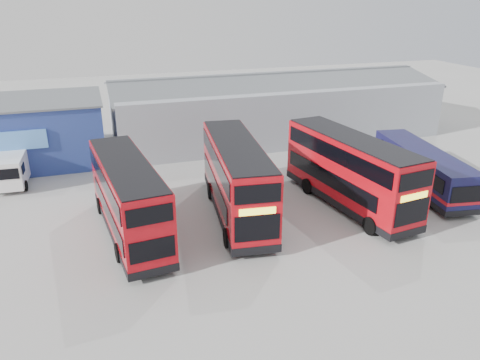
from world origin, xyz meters
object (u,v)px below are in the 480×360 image
at_px(panel_van, 11,166).
at_px(double_decker_centre, 237,180).
at_px(office_block, 25,131).
at_px(double_decker_right, 350,172).
at_px(maintenance_shed, 271,107).
at_px(single_decker_blue, 422,169).
at_px(double_decker_left, 129,200).

bearing_deg(panel_van, double_decker_centre, -33.08).
xyz_separation_m(office_block, panel_van, (-0.65, -4.66, -1.28)).
xyz_separation_m(double_decker_centre, panel_van, (-13.90, 9.99, -1.03)).
distance_m(office_block, panel_van, 4.87).
relative_size(double_decker_right, panel_van, 2.07).
distance_m(maintenance_shed, panel_van, 23.65).
bearing_deg(double_decker_right, single_decker_blue, 1.37).
bearing_deg(panel_van, office_block, 84.67).
bearing_deg(office_block, maintenance_shed, 5.21).
relative_size(double_decker_centre, double_decker_right, 1.01).
bearing_deg(single_decker_blue, panel_van, -10.81).
xyz_separation_m(double_decker_centre, double_decker_right, (7.26, -0.87, -0.02)).
bearing_deg(double_decker_centre, office_block, 138.77).
distance_m(double_decker_right, panel_van, 23.81).
distance_m(maintenance_shed, double_decker_left, 23.08).
bearing_deg(double_decker_left, panel_van, -61.50).
distance_m(office_block, double_decker_right, 25.72).
xyz_separation_m(maintenance_shed, single_decker_blue, (4.88, -16.52, -1.19)).
bearing_deg(panel_van, double_decker_right, -24.54).
relative_size(maintenance_shed, double_decker_left, 2.86).
relative_size(office_block, single_decker_blue, 1.15).
bearing_deg(double_decker_centre, single_decker_blue, 7.20).
bearing_deg(double_decker_centre, maintenance_shed, 68.92).
relative_size(maintenance_shed, panel_van, 5.63).
bearing_deg(double_decker_right, double_decker_left, 171.47).
distance_m(single_decker_blue, panel_van, 29.25).
relative_size(double_decker_centre, panel_van, 2.08).
height_order(double_decker_centre, single_decker_blue, double_decker_centre).
bearing_deg(double_decker_left, maintenance_shed, -137.71).
height_order(office_block, double_decker_left, office_block).
xyz_separation_m(double_decker_centre, single_decker_blue, (13.63, 0.14, -0.91)).
distance_m(office_block, maintenance_shed, 22.09).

